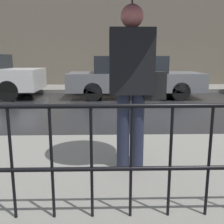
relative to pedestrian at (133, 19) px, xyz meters
The scene contains 6 objects.
ground_plane 5.07m from the pedestrian, 72.21° to the left, with size 80.00×80.00×0.00m, color #262628.
sidewalk_far 9.00m from the pedestrian, 80.58° to the left, with size 28.00×2.09×0.14m.
lane_marking 5.06m from the pedestrian, 72.21° to the left, with size 25.20×0.12×0.01m.
building_storefront 10.10m from the pedestrian, 81.70° to the left, with size 28.00×0.30×6.25m.
pedestrian is the anchor object (origin of this frame).
car_grey 6.67m from the pedestrian, 83.87° to the left, with size 4.68×1.93×1.45m.
Camera 1 is at (-1.74, -7.37, 1.40)m, focal length 42.00 mm.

